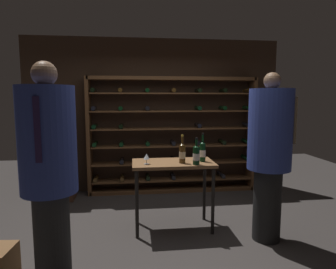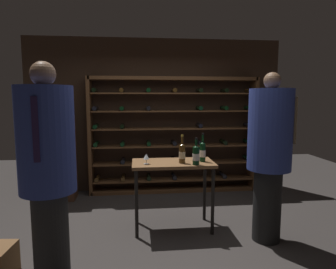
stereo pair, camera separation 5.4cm
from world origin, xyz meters
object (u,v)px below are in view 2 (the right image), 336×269
Objects in this scene: tasting_table at (173,171)px; wine_bottle_gold_foil at (203,151)px; display_cabinet at (61,158)px; wine_bottle_green_slim at (196,155)px; person_host_in_suit at (269,150)px; person_bystander_red_print at (47,165)px; wine_glass_stemmed_left at (146,157)px; wine_bottle_red_label at (182,153)px; wine_rack at (174,135)px.

wine_bottle_gold_foil is (0.39, -0.02, 0.25)m from tasting_table.
display_cabinet is (-1.74, 1.35, -0.07)m from tasting_table.
wine_bottle_gold_foil is at bearing 56.11° from wine_bottle_green_slim.
person_host_in_suit is (1.09, -0.44, 0.34)m from tasting_table.
wine_glass_stemmed_left is at bearing 44.89° from person_bystander_red_print.
wine_bottle_green_slim is (0.26, -0.20, 0.25)m from tasting_table.
person_host_in_suit is 1.05m from wine_bottle_red_label.
wine_bottle_green_slim is (2.00, -1.55, 0.31)m from display_cabinet.
wine_bottle_green_slim is 0.62m from wine_glass_stemmed_left.
wine_bottle_red_label is at bearing -142.84° from person_host_in_suit.
wine_rack is 1.52× the size of person_host_in_suit.
person_bystander_red_print is 1.67m from wine_bottle_red_label.
person_bystander_red_print is 1.43× the size of display_cabinet.
person_bystander_red_print is at bearing -140.65° from tasting_table.
display_cabinet is 3.93× the size of wine_bottle_red_label.
wine_bottle_gold_foil is 0.22m from wine_bottle_green_slim.
person_host_in_suit reaches higher than tasting_table.
person_bystander_red_print is 1.74m from wine_bottle_green_slim.
tasting_table is 2.91× the size of wine_bottle_red_label.
tasting_table is 2.20m from display_cabinet.
person_host_in_suit is (2.35, 0.60, -0.01)m from person_bystander_red_print.
wine_bottle_gold_foil is at bearing 6.35° from wine_glass_stemmed_left.
wine_bottle_green_slim is at bearing -9.52° from wine_glass_stemmed_left.
wine_rack is at bearing 71.91° from wine_glass_stemmed_left.
wine_glass_stemmed_left is (1.39, -1.45, 0.28)m from display_cabinet.
wine_glass_stemmed_left is at bearing -136.49° from person_host_in_suit.
tasting_table is at bearing 15.50° from wine_glass_stemmed_left.
person_host_in_suit reaches higher than wine_glass_stemmed_left.
person_bystander_red_print reaches higher than wine_glass_stemmed_left.
wine_rack reaches higher than person_host_in_suit.
display_cabinet is at bearing -172.69° from wine_rack.
wine_bottle_red_label is at bearing -93.39° from wine_rack.
person_bystander_red_print is 1.94m from wine_bottle_gold_foil.
wine_rack reaches higher than wine_bottle_green_slim.
person_host_in_suit reaches higher than wine_bottle_gold_foil.
tasting_table is 0.52× the size of person_host_in_suit.
wine_rack is 2.22m from person_host_in_suit.
wine_rack is 1.80m from wine_bottle_green_slim.
tasting_table is 0.42m from wine_glass_stemmed_left.
wine_rack reaches higher than tasting_table.
wine_glass_stemmed_left is (-0.45, -0.01, -0.04)m from wine_bottle_red_label.
wine_bottle_gold_foil is (1.65, 1.02, -0.09)m from person_bystander_red_print.
wine_bottle_gold_foil is 1.10× the size of wine_bottle_green_slim.
wine_bottle_red_label is (1.85, -1.43, 0.32)m from display_cabinet.
wine_bottle_gold_foil is at bearing -83.63° from wine_rack.
wine_rack reaches higher than person_bystander_red_print.
wine_bottle_gold_foil reaches higher than wine_bottle_green_slim.
wine_glass_stemmed_left is at bearing -178.44° from wine_bottle_red_label.
wine_bottle_red_label reaches higher than tasting_table.
wine_bottle_green_slim is at bearing -123.89° from wine_bottle_gold_foil.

